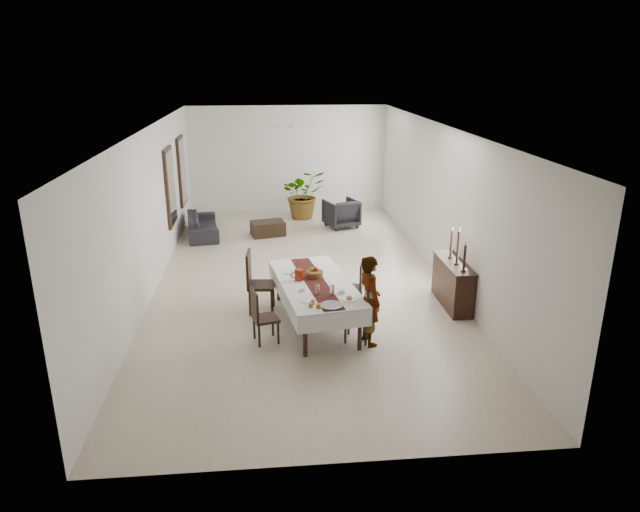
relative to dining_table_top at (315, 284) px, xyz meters
The scene contains 86 objects.
floor 2.33m from the dining_table_top, 93.05° to the left, with size 6.00×12.00×0.00m, color beige.
ceiling 3.30m from the dining_table_top, 93.05° to the left, with size 6.00×12.00×0.02m, color white.
wall_back 8.25m from the dining_table_top, 90.82° to the left, with size 6.00×0.02×3.20m, color silver.
wall_front 3.90m from the dining_table_top, 91.77° to the right, with size 6.00×0.02×3.20m, color silver.
wall_left 3.91m from the dining_table_top, 144.76° to the left, with size 0.02×12.00×3.20m, color silver.
wall_right 3.73m from the dining_table_top, 37.38° to the left, with size 0.02×12.00×3.20m, color silver.
dining_table_top is the anchor object (origin of this frame).
table_leg_fl 1.31m from the dining_table_top, 102.30° to the right, with size 0.07×0.07×0.72m, color black.
table_leg_fr 1.31m from the dining_table_top, 60.09° to the right, with size 0.07×0.07×0.72m, color black.
table_leg_bl 1.31m from the dining_table_top, 119.91° to the left, with size 0.07×0.07×0.72m, color black.
table_leg_br 1.31m from the dining_table_top, 77.70° to the left, with size 0.07×0.07×0.72m, color black.
tablecloth_top 0.03m from the dining_table_top, ahead, with size 1.21×2.64×0.01m, color white.
tablecloth_drape_left 0.61m from the dining_table_top, behind, with size 0.01×2.64×0.31m, color white.
tablecloth_drape_right 0.61m from the dining_table_top, ahead, with size 0.01×2.64×0.31m, color white.
tablecloth_drape_near 1.32m from the dining_table_top, 81.19° to the right, with size 1.21×0.01×0.31m, color silver.
tablecloth_drape_far 1.32m from the dining_table_top, 98.81° to the left, with size 1.21×0.01×0.31m, color silver.
table_runner 0.04m from the dining_table_top, behind, with size 0.36×2.56×0.00m, color #501916.
red_pitcher 0.33m from the dining_table_top, 157.84° to the left, with size 0.15×0.15×0.20m, color maroon.
pitcher_handle 0.40m from the dining_table_top, 164.69° to the left, with size 0.12×0.12×0.02m, color maroon.
wine_glass_near 0.69m from the dining_table_top, 70.73° to the right, with size 0.07×0.07×0.17m, color silver.
wine_glass_mid 0.58m from the dining_table_top, 91.50° to the right, with size 0.07×0.07×0.17m, color white.
teacup_right 0.69m from the dining_table_top, 54.63° to the right, with size 0.09×0.09×0.06m, color silver.
saucer_right 0.69m from the dining_table_top, 54.63° to the right, with size 0.15×0.15×0.01m, color silver.
teacup_left 0.48m from the dining_table_top, 121.79° to the right, with size 0.09×0.09×0.06m, color white.
saucer_left 0.47m from the dining_table_top, 121.79° to the right, with size 0.15×0.15×0.01m, color white.
plate_near_right 0.98m from the dining_table_top, 61.06° to the right, with size 0.25×0.25×0.02m, color silver.
bread_near_right 0.98m from the dining_table_top, 61.06° to the right, with size 0.09×0.09×0.09m, color tan.
plate_near_left 0.83m from the dining_table_top, 102.99° to the right, with size 0.25×0.25×0.02m, color white.
plate_far_left 0.65m from the dining_table_top, 129.00° to the left, with size 0.25×0.25×0.02m, color silver.
serving_tray 1.07m from the dining_table_top, 81.19° to the right, with size 0.37×0.37×0.02m, color #47474C.
jam_jar_a 1.13m from the dining_table_top, 92.71° to the right, with size 0.07×0.07×0.08m, color #9A5C16.
jam_jar_b 1.10m from the dining_table_top, 98.61° to the right, with size 0.07×0.07×0.08m, color #9B5E16.
jam_jar_c 0.98m from the dining_table_top, 97.55° to the right, with size 0.07×0.07×0.08m, color #905315.
fruit_basket 0.27m from the dining_table_top, 87.50° to the left, with size 0.31×0.31×0.10m, color brown.
fruit_red 0.33m from the dining_table_top, 82.30° to the left, with size 0.09×0.09×0.09m, color maroon.
fruit_green 0.33m from the dining_table_top, 96.76° to the left, with size 0.08×0.08×0.08m, color olive.
chair_right_near_seat 1.02m from the dining_table_top, 49.08° to the right, with size 0.41×0.41×0.05m, color black.
chair_right_near_leg_fl 1.32m from the dining_table_top, 51.68° to the right, with size 0.04×0.04×0.41m, color black.
chair_right_near_leg_fr 1.18m from the dining_table_top, 36.32° to the right, with size 0.04×0.04×0.41m, color black.
chair_right_near_leg_bl 1.09m from the dining_table_top, 63.31° to the right, with size 0.04×0.04×0.41m, color black.
chair_right_near_leg_br 0.91m from the dining_table_top, 44.85° to the right, with size 0.04×0.04×0.41m, color black.
chair_right_near_back 1.13m from the dining_table_top, 44.09° to the right, with size 0.41×0.04×0.52m, color black.
chair_right_far_seat 0.99m from the dining_table_top, 37.29° to the left, with size 0.39×0.39×0.04m, color black.
chair_right_far_leg_fl 1.07m from the dining_table_top, 23.36° to the left, with size 0.04×0.04×0.38m, color black.
chair_right_far_leg_fr 1.28m from the dining_table_top, 35.56° to the left, with size 0.04×0.04×0.38m, color black.
chair_right_far_leg_bl 0.90m from the dining_table_top, 40.10° to the left, with size 0.04×0.04×0.38m, color black.
chair_right_far_leg_br 1.13m from the dining_table_top, 50.24° to the left, with size 0.04×0.04×0.38m, color black.
chair_right_far_back 1.05m from the dining_table_top, 29.43° to the left, with size 0.39×0.04×0.49m, color black.
chair_left_near_seat 1.14m from the dining_table_top, 143.66° to the right, with size 0.39×0.39×0.04m, color black.
chair_left_near_leg_fl 1.32m from the dining_table_top, 153.66° to the right, with size 0.04×0.04×0.39m, color black.
chair_left_near_leg_fr 1.41m from the dining_table_top, 139.56° to the right, with size 0.04×0.04×0.39m, color black.
chair_left_near_leg_bl 1.04m from the dining_table_top, 149.70° to the right, with size 0.04×0.04×0.39m, color black.
chair_left_near_leg_br 1.15m from the dining_table_top, 131.84° to the right, with size 0.04×0.04×0.39m, color black.
chair_left_near_back 1.26m from the dining_table_top, 146.58° to the right, with size 0.39×0.04×0.50m, color black.
chair_left_far_seat 1.14m from the dining_table_top, 147.83° to the left, with size 0.49×0.49×0.06m, color black.
chair_left_far_leg_fl 1.48m from the dining_table_top, 144.26° to the left, with size 0.05×0.05×0.48m, color black.
chair_left_far_leg_fr 1.33m from the dining_table_top, 160.46° to the left, with size 0.05×0.05×0.48m, color black.
chair_left_far_leg_bl 1.18m from the dining_table_top, 133.16° to the left, with size 0.05×0.05×0.48m, color black.
chair_left_far_leg_br 0.99m from the dining_table_top, 153.66° to the left, with size 0.05×0.05×0.48m, color black.
chair_left_far_back 1.32m from the dining_table_top, 152.25° to the left, with size 0.49×0.04×0.62m, color black.
woman 1.18m from the dining_table_top, 46.71° to the right, with size 0.55×0.36×1.52m, color gray.
sideboard_body 2.73m from the dining_table_top, 11.22° to the left, with size 0.37×1.40×0.84m, color black.
sideboard_top 2.72m from the dining_table_top, 11.22° to the left, with size 0.41×1.46×0.03m, color black.
candlestick_near_base 2.67m from the dining_table_top, ahead, with size 0.09×0.09×0.03m, color black.
candlestick_near_shaft 2.69m from the dining_table_top, ahead, with size 0.05×0.05×0.47m, color black.
candlestick_near_candle 2.74m from the dining_table_top, ahead, with size 0.03×0.03×0.07m, color beige.
candlestick_mid_base 2.69m from the dining_table_top, ahead, with size 0.09×0.09×0.03m, color black.
candlestick_mid_shaft 2.73m from the dining_table_top, ahead, with size 0.05×0.05×0.61m, color black.
candlestick_mid_candle 2.81m from the dining_table_top, ahead, with size 0.03×0.03×0.07m, color beige.
candlestick_far_base 2.77m from the dining_table_top, 15.97° to the left, with size 0.09×0.09×0.03m, color black.
candlestick_far_shaft 2.80m from the dining_table_top, 15.97° to the left, with size 0.05×0.05×0.51m, color black.
candlestick_far_candle 2.86m from the dining_table_top, 15.97° to the left, with size 0.03×0.03×0.07m, color beige.
sofa 6.25m from the dining_table_top, 113.92° to the left, with size 1.93×0.76×0.56m, color #262428.
armchair 6.30m from the dining_table_top, 78.27° to the left, with size 0.84×0.86×0.79m, color #252328.
coffee_table 5.59m from the dining_table_top, 98.14° to the left, with size 0.87×0.58×0.39m, color black.
potted_plant 7.27m from the dining_table_top, 87.68° to the left, with size 1.30×1.13×1.44m, color #326026.
mirror_frame_near 5.44m from the dining_table_top, 124.96° to the left, with size 0.06×1.05×1.85m, color black.
mirror_glass_near 5.42m from the dining_table_top, 124.65° to the left, with size 0.01×0.90×1.70m, color silver.
mirror_frame_far 7.24m from the dining_table_top, 115.33° to the left, with size 0.06×1.05×1.85m, color black.
mirror_glass_far 7.23m from the dining_table_top, 115.08° to the left, with size 0.01×0.90×1.70m, color silver.
fan_rod 5.71m from the dining_table_top, 91.29° to the left, with size 0.04×0.04×0.20m, color white.
fan_hub 5.63m from the dining_table_top, 91.29° to the left, with size 0.16×0.16×0.08m, color white.
fan_blade_n 5.96m from the dining_table_top, 91.21° to the left, with size 0.10×0.55×0.01m, color silver.
fan_blade_s 5.31m from the dining_table_top, 91.39° to the left, with size 0.10×0.55×0.01m, color white.
fan_blade_e 5.64m from the dining_table_top, 87.44° to the left, with size 0.55×0.10×0.01m, color silver.
fan_blade_w 5.65m from the dining_table_top, 95.13° to the left, with size 0.55×0.10×0.01m, color silver.
Camera 1 is at (-0.69, -11.44, 4.42)m, focal length 32.00 mm.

